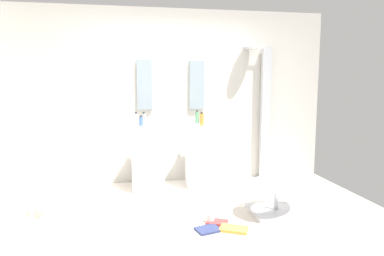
{
  "coord_description": "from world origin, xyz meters",
  "views": [
    {
      "loc": [
        -0.52,
        -3.46,
        1.46
      ],
      "look_at": [
        0.15,
        0.55,
        0.95
      ],
      "focal_mm": 31.34,
      "sensor_mm": 36.0,
      "label": 1
    }
  ],
  "objects_px": {
    "shower_column": "(264,110)",
    "towel_rack": "(44,164)",
    "pedestal_sink_right": "(201,155)",
    "soap_bottle_grey": "(144,119)",
    "magazine_ochre": "(234,229)",
    "magazine_red": "(217,222)",
    "soap_bottle_blue": "(141,122)",
    "soap_bottle_amber": "(202,119)",
    "magazine_navy": "(208,230)",
    "soap_bottle_white": "(136,120)",
    "lounge_chair": "(276,185)",
    "coffee_mug": "(210,218)",
    "pedestal_sink_left": "(146,157)",
    "soap_bottle_green": "(197,117)"
  },
  "relations": [
    {
      "from": "magazine_red",
      "to": "soap_bottle_white",
      "type": "xyz_separation_m",
      "value": [
        -0.83,
        1.33,
        0.98
      ]
    },
    {
      "from": "magazine_red",
      "to": "coffee_mug",
      "type": "xyz_separation_m",
      "value": [
        -0.07,
        0.04,
        0.04
      ]
    },
    {
      "from": "pedestal_sink_left",
      "to": "soap_bottle_amber",
      "type": "bearing_deg",
      "value": -9.21
    },
    {
      "from": "pedestal_sink_left",
      "to": "soap_bottle_green",
      "type": "xyz_separation_m",
      "value": [
        0.76,
        0.14,
        0.54
      ]
    },
    {
      "from": "magazine_navy",
      "to": "soap_bottle_blue",
      "type": "xyz_separation_m",
      "value": [
        -0.63,
        1.44,
        0.96
      ]
    },
    {
      "from": "coffee_mug",
      "to": "pedestal_sink_right",
      "type": "bearing_deg",
      "value": 83.36
    },
    {
      "from": "shower_column",
      "to": "pedestal_sink_left",
      "type": "bearing_deg",
      "value": -170.83
    },
    {
      "from": "lounge_chair",
      "to": "towel_rack",
      "type": "bearing_deg",
      "value": 174.1
    },
    {
      "from": "magazine_navy",
      "to": "soap_bottle_white",
      "type": "distance_m",
      "value": 1.91
    },
    {
      "from": "magazine_navy",
      "to": "magazine_red",
      "type": "xyz_separation_m",
      "value": [
        0.13,
        0.16,
        0.0
      ]
    },
    {
      "from": "shower_column",
      "to": "lounge_chair",
      "type": "relative_size",
      "value": 1.86
    },
    {
      "from": "soap_bottle_amber",
      "to": "magazine_red",
      "type": "bearing_deg",
      "value": -93.43
    },
    {
      "from": "pedestal_sink_right",
      "to": "towel_rack",
      "type": "height_order",
      "value": "pedestal_sink_right"
    },
    {
      "from": "magazine_navy",
      "to": "magazine_red",
      "type": "bearing_deg",
      "value": 34.0
    },
    {
      "from": "magazine_ochre",
      "to": "soap_bottle_amber",
      "type": "relative_size",
      "value": 1.48
    },
    {
      "from": "shower_column",
      "to": "towel_rack",
      "type": "distance_m",
      "value": 3.27
    },
    {
      "from": "pedestal_sink_right",
      "to": "towel_rack",
      "type": "distance_m",
      "value": 2.14
    },
    {
      "from": "magazine_ochre",
      "to": "magazine_red",
      "type": "relative_size",
      "value": 1.28
    },
    {
      "from": "magazine_ochre",
      "to": "magazine_navy",
      "type": "relative_size",
      "value": 1.18
    },
    {
      "from": "soap_bottle_blue",
      "to": "soap_bottle_grey",
      "type": "relative_size",
      "value": 0.83
    },
    {
      "from": "lounge_chair",
      "to": "soap_bottle_white",
      "type": "distance_m",
      "value": 2.05
    },
    {
      "from": "coffee_mug",
      "to": "soap_bottle_grey",
      "type": "bearing_deg",
      "value": 113.94
    },
    {
      "from": "magazine_ochre",
      "to": "soap_bottle_blue",
      "type": "height_order",
      "value": "soap_bottle_blue"
    },
    {
      "from": "pedestal_sink_left",
      "to": "magazine_ochre",
      "type": "height_order",
      "value": "pedestal_sink_left"
    },
    {
      "from": "shower_column",
      "to": "coffee_mug",
      "type": "height_order",
      "value": "shower_column"
    },
    {
      "from": "soap_bottle_grey",
      "to": "magazine_ochre",
      "type": "bearing_deg",
      "value": -63.77
    },
    {
      "from": "soap_bottle_blue",
      "to": "soap_bottle_white",
      "type": "bearing_deg",
      "value": 142.91
    },
    {
      "from": "shower_column",
      "to": "coffee_mug",
      "type": "bearing_deg",
      "value": -126.88
    },
    {
      "from": "shower_column",
      "to": "magazine_ochre",
      "type": "relative_size",
      "value": 7.4
    },
    {
      "from": "towel_rack",
      "to": "soap_bottle_blue",
      "type": "distance_m",
      "value": 1.41
    },
    {
      "from": "lounge_chair",
      "to": "magazine_navy",
      "type": "xyz_separation_m",
      "value": [
        -0.86,
        -0.32,
        -0.33
      ]
    },
    {
      "from": "pedestal_sink_left",
      "to": "soap_bottle_amber",
      "type": "xyz_separation_m",
      "value": [
        0.77,
        -0.13,
        0.53
      ]
    },
    {
      "from": "magazine_navy",
      "to": "soap_bottle_amber",
      "type": "relative_size",
      "value": 1.26
    },
    {
      "from": "towel_rack",
      "to": "soap_bottle_white",
      "type": "relative_size",
      "value": 4.92
    },
    {
      "from": "soap_bottle_green",
      "to": "soap_bottle_white",
      "type": "bearing_deg",
      "value": -168.07
    },
    {
      "from": "towel_rack",
      "to": "magazine_navy",
      "type": "height_order",
      "value": "towel_rack"
    },
    {
      "from": "coffee_mug",
      "to": "magazine_ochre",
      "type": "bearing_deg",
      "value": -51.67
    },
    {
      "from": "soap_bottle_blue",
      "to": "lounge_chair",
      "type": "bearing_deg",
      "value": -37.0
    },
    {
      "from": "lounge_chair",
      "to": "magazine_ochre",
      "type": "height_order",
      "value": "lounge_chair"
    },
    {
      "from": "magazine_ochre",
      "to": "magazine_red",
      "type": "distance_m",
      "value": 0.24
    },
    {
      "from": "magazine_red",
      "to": "soap_bottle_amber",
      "type": "relative_size",
      "value": 1.16
    },
    {
      "from": "pedestal_sink_right",
      "to": "soap_bottle_grey",
      "type": "xyz_separation_m",
      "value": [
        -0.81,
        0.14,
        0.53
      ]
    },
    {
      "from": "pedestal_sink_right",
      "to": "soap_bottle_green",
      "type": "bearing_deg",
      "value": 102.71
    },
    {
      "from": "coffee_mug",
      "to": "soap_bottle_amber",
      "type": "relative_size",
      "value": 0.57
    },
    {
      "from": "soap_bottle_white",
      "to": "magazine_red",
      "type": "bearing_deg",
      "value": -58.14
    },
    {
      "from": "magazine_red",
      "to": "soap_bottle_green",
      "type": "xyz_separation_m",
      "value": [
        0.06,
        1.52,
        0.98
      ]
    },
    {
      "from": "soap_bottle_blue",
      "to": "soap_bottle_grey",
      "type": "bearing_deg",
      "value": 79.4
    },
    {
      "from": "magazine_red",
      "to": "soap_bottle_blue",
      "type": "height_order",
      "value": "soap_bottle_blue"
    },
    {
      "from": "shower_column",
      "to": "soap_bottle_amber",
      "type": "xyz_separation_m",
      "value": [
        -1.09,
        -0.43,
        -0.08
      ]
    },
    {
      "from": "lounge_chair",
      "to": "coffee_mug",
      "type": "relative_size",
      "value": 10.43
    }
  ]
}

